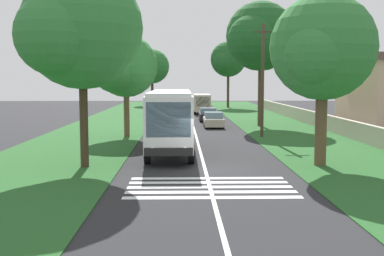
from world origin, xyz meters
name	(u,v)px	position (x,y,z in m)	size (l,w,h in m)	color
ground	(205,169)	(0.00, 0.00, 0.00)	(160.00, 160.00, 0.00)	#262628
grass_verge_left	(93,135)	(15.00, 8.20, 0.02)	(120.00, 8.00, 0.04)	#235623
grass_verge_right	(297,135)	(15.00, -8.20, 0.02)	(120.00, 8.00, 0.04)	#235623
centre_line	(196,135)	(15.00, 0.00, 0.00)	(110.00, 0.16, 0.01)	silver
coach_bus	(171,117)	(5.53, 1.80, 2.15)	(11.16, 2.62, 3.73)	white
zebra_crossing	(210,187)	(-4.08, 0.00, 0.00)	(4.05, 6.80, 0.01)	silver
trailing_car_0	(213,120)	(21.49, -1.85, 0.67)	(4.30, 1.78, 1.43)	#B7A893
trailing_car_1	(208,115)	(28.34, -1.68, 0.67)	(4.30, 1.78, 1.43)	black
trailing_minibus_0	(202,102)	(39.95, -1.53, 1.55)	(6.00, 2.14, 2.53)	#BFB299
roadside_tree_left_0	(151,67)	(62.38, 6.35, 6.66)	(6.68, 6.02, 9.76)	#3D2D1E
roadside_tree_left_1	(79,32)	(0.59, 6.19, 6.76)	(7.06, 5.99, 9.87)	#3D2D1E
roadside_tree_left_2	(124,68)	(13.70, 5.51, 5.32)	(5.92, 4.80, 7.83)	brown
roadside_tree_right_0	(258,39)	(22.39, -6.10, 8.27)	(8.24, 6.53, 11.70)	#4C3826
roadside_tree_right_1	(320,50)	(0.88, -5.85, 5.89)	(6.11, 5.35, 8.67)	brown
roadside_tree_right_2	(227,60)	(53.98, -6.22, 7.53)	(6.61, 5.60, 10.45)	#3D2D1E
utility_pole	(263,79)	(13.27, -5.03, 4.47)	(0.24, 1.40, 8.56)	#473828
roadside_wall	(322,121)	(20.00, -11.60, 0.71)	(70.00, 0.40, 1.33)	#B2A893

